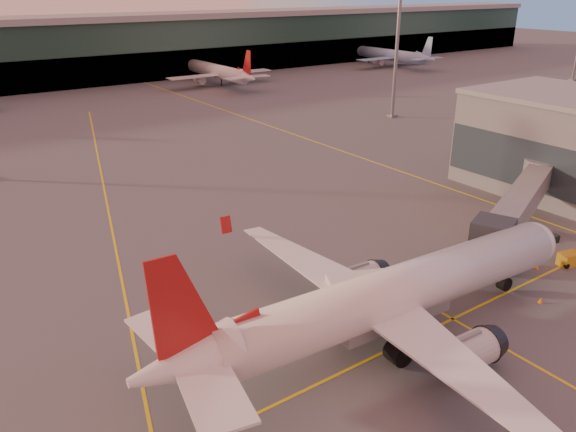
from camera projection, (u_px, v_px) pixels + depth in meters
ground at (462, 374)px, 39.44m from camera, size 600.00×600.00×0.00m
taxi_markings at (131, 206)px, 69.10m from camera, size 100.12×173.00×0.01m
terminal at (16, 54)px, 143.06m from camera, size 400.00×20.00×17.60m
gate_building at (566, 142)px, 72.90m from camera, size 18.40×22.40×12.60m
mast_east_near at (397, 42)px, 109.83m from camera, size 2.40×2.40×25.60m
main_airplane at (387, 298)px, 41.67m from camera, size 38.48×34.66×11.61m
jet_bridge at (523, 199)px, 60.25m from camera, size 25.27×12.58×5.78m
catering_truck at (362, 297)px, 44.52m from camera, size 5.82×4.33×4.15m
gpu_cart at (570, 259)px, 54.50m from camera, size 2.42×1.75×1.28m
pushback_tug at (519, 230)px, 60.94m from camera, size 3.38×2.25×1.60m
cone_nose at (536, 266)px, 53.92m from camera, size 0.49×0.49×0.63m
cone_fwd at (541, 300)px, 48.09m from camera, size 0.41×0.41×0.53m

